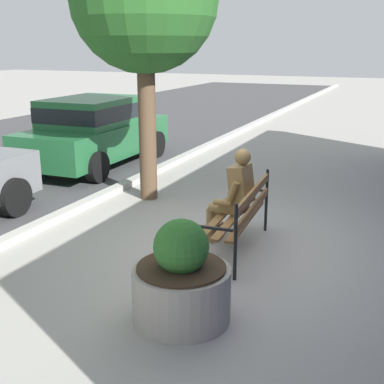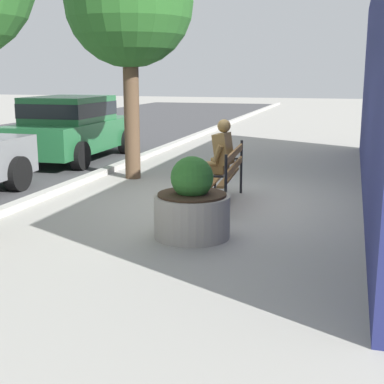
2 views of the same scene
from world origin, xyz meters
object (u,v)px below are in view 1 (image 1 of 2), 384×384
Objects in this scene: park_bench at (241,213)px; bronze_statue_seated at (232,198)px; concrete_planter at (181,282)px; parked_car_green at (95,130)px.

bronze_statue_seated reaches higher than park_bench.
parked_car_green reaches higher than concrete_planter.
concrete_planter is 7.14m from parked_car_green.
concrete_planter is (-2.14, -0.22, -0.26)m from bronze_statue_seated.
concrete_planter is 0.26× the size of parked_car_green.
park_bench is 1.72× the size of concrete_planter.
parked_car_green is at bearing 53.73° from bronze_statue_seated.
parked_car_green is (3.26, 4.44, 0.17)m from bronze_statue_seated.
park_bench is 1.34× the size of bronze_statue_seated.
park_bench is at bearing -126.78° from parked_car_green.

